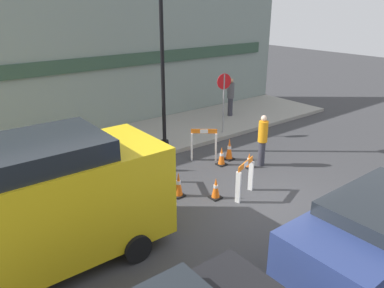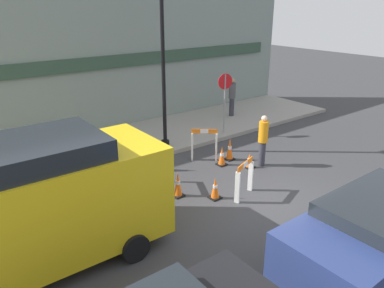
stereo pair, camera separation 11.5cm
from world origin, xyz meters
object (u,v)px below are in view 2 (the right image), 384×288
Objects in this scene: stop_sign at (225,94)px; person_pedestrian at (232,96)px; work_van at (30,203)px; person_worker at (263,139)px; parked_car_1 at (381,233)px; streetlamp_post at (162,37)px.

stop_sign reaches higher than person_pedestrian.
person_worker is at bearing 5.83° from work_van.
stop_sign reaches higher than parked_car_1.
person_worker is at bearing 66.63° from parked_car_1.
streetlamp_post reaches higher than person_pedestrian.
stop_sign reaches higher than person_worker.
person_pedestrian is 11.29m from work_van.
person_worker is 1.00× the size of person_pedestrian.
streetlamp_post is 4.61m from person_worker.
stop_sign is 1.38× the size of person_pedestrian.
streetlamp_post is 3.52× the size of person_pedestrian.
person_pedestrian is (4.55, 1.45, -2.88)m from streetlamp_post.
person_pedestrian is at bearing 17.64° from streetlamp_post.
streetlamp_post is at bearing 9.58° from stop_sign.
work_van is at bearing 140.57° from parked_car_1.
person_worker is 7.31m from work_van.
work_van reaches higher than parked_car_1.
stop_sign is 3.12m from person_worker.
person_pedestrian is 10.59m from parked_car_1.
stop_sign is 8.44m from parked_car_1.
parked_car_1 is at bearing 76.30° from person_pedestrian.
person_pedestrian reaches higher than person_worker.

